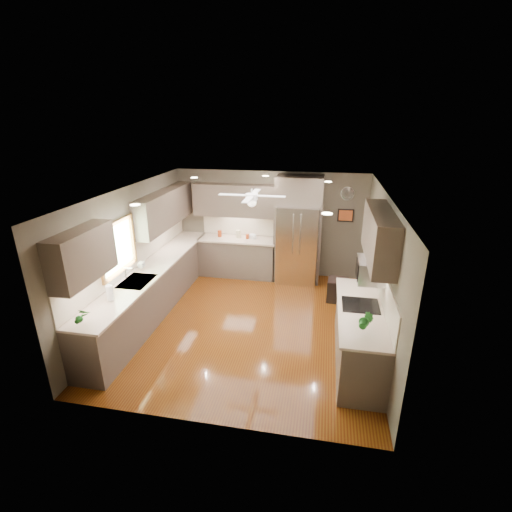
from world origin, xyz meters
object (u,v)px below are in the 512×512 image
(bowl, at_px, (253,238))
(microwave, at_px, (371,270))
(potted_plant_left, at_px, (80,316))
(soap_bottle, at_px, (142,264))
(stool, at_px, (338,290))
(canister_c, at_px, (238,234))
(potted_plant_right, at_px, (366,321))
(paper_towel, at_px, (110,293))
(canister_d, at_px, (247,236))
(refrigerator, at_px, (298,232))
(canister_a, at_px, (220,234))

(bowl, distance_m, microwave, 3.70)
(potted_plant_left, bearing_deg, soap_bottle, 93.39)
(stool, bearing_deg, microwave, -78.26)
(canister_c, xyz_separation_m, potted_plant_right, (2.64, -3.71, 0.07))
(bowl, relative_size, paper_towel, 0.79)
(potted_plant_left, xyz_separation_m, stool, (3.61, 3.30, -0.87))
(canister_c, bearing_deg, bowl, -4.33)
(bowl, bearing_deg, canister_d, -168.58)
(potted_plant_right, xyz_separation_m, stool, (-0.27, 2.72, -0.86))
(bowl, relative_size, microwave, 0.39)
(canister_c, xyz_separation_m, refrigerator, (1.42, -0.10, 0.16))
(microwave, bearing_deg, soap_bottle, 172.05)
(canister_d, bearing_deg, potted_plant_left, -109.07)
(canister_c, height_order, potted_plant_left, potted_plant_left)
(canister_a, relative_size, stool, 0.31)
(soap_bottle, height_order, stool, soap_bottle)
(canister_d, bearing_deg, bowl, 11.42)
(canister_a, relative_size, soap_bottle, 0.73)
(soap_bottle, relative_size, bowl, 0.99)
(canister_c, relative_size, stool, 0.39)
(canister_a, height_order, potted_plant_right, potted_plant_right)
(soap_bottle, distance_m, microwave, 4.17)
(soap_bottle, relative_size, stool, 0.43)
(soap_bottle, bearing_deg, refrigerator, 37.54)
(soap_bottle, xyz_separation_m, paper_towel, (0.11, -1.30, 0.03))
(bowl, height_order, refrigerator, refrigerator)
(potted_plant_right, height_order, microwave, microwave)
(canister_a, xyz_separation_m, canister_c, (0.46, 0.02, 0.01))
(canister_d, relative_size, microwave, 0.21)
(canister_d, bearing_deg, canister_c, 167.55)
(canister_a, relative_size, canister_c, 0.81)
(canister_a, height_order, stool, canister_a)
(stool, distance_m, paper_towel, 4.50)
(microwave, xyz_separation_m, stool, (-0.38, 1.81, -1.24))
(canister_a, relative_size, canister_d, 1.35)
(bowl, xyz_separation_m, refrigerator, (1.07, -0.07, 0.22))
(bowl, bearing_deg, potted_plant_left, -110.41)
(canister_d, xyz_separation_m, potted_plant_right, (2.41, -3.66, 0.10))
(refrigerator, bearing_deg, potted_plant_left, -122.35)
(canister_a, bearing_deg, canister_c, 2.05)
(canister_d, bearing_deg, canister_a, 177.12)
(microwave, bearing_deg, paper_towel, -169.67)
(potted_plant_right, bearing_deg, paper_towel, 177.40)
(canister_d, height_order, soap_bottle, soap_bottle)
(microwave, distance_m, paper_towel, 4.08)
(stool, bearing_deg, refrigerator, 136.69)
(canister_c, bearing_deg, potted_plant_left, -106.05)
(stool, bearing_deg, canister_d, 156.28)
(paper_towel, bearing_deg, canister_d, 67.03)
(canister_a, bearing_deg, potted_plant_left, -100.29)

